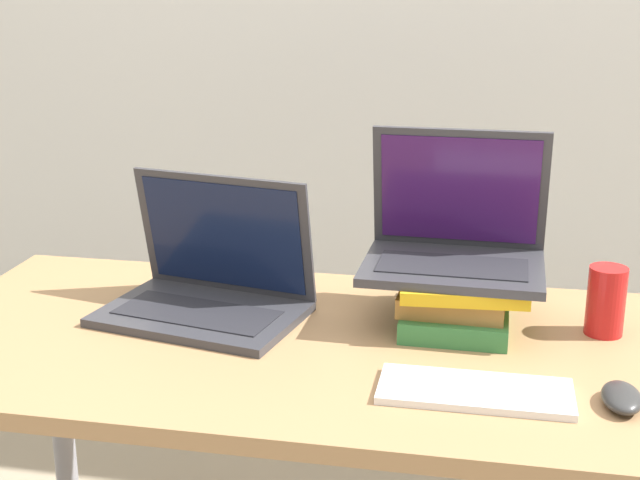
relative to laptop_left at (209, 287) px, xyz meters
The scene contains 7 objects.
desk 0.29m from the laptop_left, 19.36° to the right, with size 1.47×0.69×0.73m.
laptop_left is the anchor object (origin of this frame).
book_stack 0.45m from the laptop_left, ahead, with size 0.23×0.26×0.10m.
laptop_on_books 0.46m from the laptop_left, ahead, with size 0.32×0.24×0.24m.
wireless_keyboard 0.55m from the laptop_left, 26.31° to the right, with size 0.29×0.12×0.01m.
mouse 0.74m from the laptop_left, 18.75° to the right, with size 0.06×0.10×0.03m.
soda_can 0.71m from the laptop_left, ahead, with size 0.07×0.07×0.12m.
Camera 1 is at (0.25, -1.04, 1.34)m, focal length 50.00 mm.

